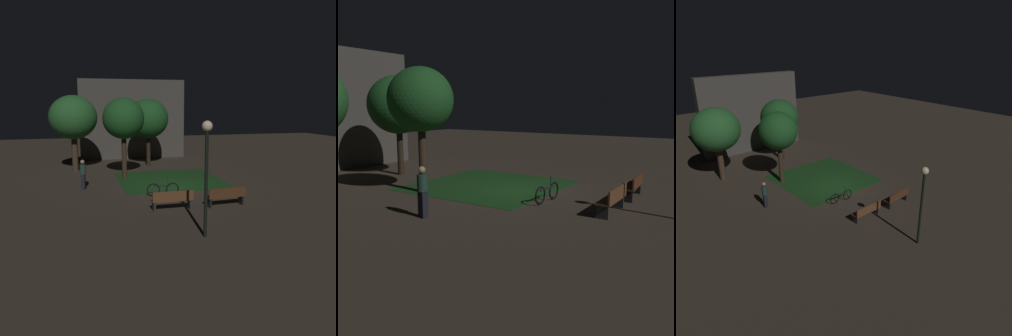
{
  "view_description": "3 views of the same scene",
  "coord_description": "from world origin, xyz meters",
  "views": [
    {
      "loc": [
        -5.07,
        -18.26,
        4.54
      ],
      "look_at": [
        -0.27,
        0.23,
        1.01
      ],
      "focal_mm": 37.31,
      "sensor_mm": 36.0,
      "label": 1
    },
    {
      "loc": [
        -13.15,
        -7.85,
        3.43
      ],
      "look_at": [
        -0.35,
        0.41,
        0.94
      ],
      "focal_mm": 40.96,
      "sensor_mm": 36.0,
      "label": 2
    },
    {
      "loc": [
        -12.12,
        -15.07,
        9.29
      ],
      "look_at": [
        0.61,
        -0.12,
        1.24
      ],
      "focal_mm": 34.08,
      "sensor_mm": 36.0,
      "label": 3
    }
  ],
  "objects": [
    {
      "name": "tree_left_canopy",
      "position": [
        -2.34,
        3.04,
        3.63
      ],
      "size": [
        2.53,
        2.53,
        4.92
      ],
      "color": "#38281C",
      "rests_on": "ground"
    },
    {
      "name": "bench_corner",
      "position": [
        -1.24,
        -4.26,
        0.48
      ],
      "size": [
        1.8,
        0.49,
        0.88
      ],
      "color": "brown",
      "rests_on": "ground"
    },
    {
      "name": "building_wall_backdrop",
      "position": [
        -0.56,
        10.88,
        3.24
      ],
      "size": [
        8.69,
        0.8,
        6.49
      ],
      "primitive_type": "cube",
      "color": "#4C4742",
      "rests_on": "ground"
    },
    {
      "name": "grass_lawn",
      "position": [
        0.21,
        1.65,
        0.01
      ],
      "size": [
        6.04,
        6.06,
        0.01
      ],
      "primitive_type": "cube",
      "color": "#194219",
      "rests_on": "ground"
    },
    {
      "name": "bench_front_left",
      "position": [
        1.25,
        -4.26,
        0.48
      ],
      "size": [
        1.83,
        0.6,
        0.88
      ],
      "color": "#512D19",
      "rests_on": "ground"
    },
    {
      "name": "bicycle",
      "position": [
        -1.07,
        -1.82,
        0.34
      ],
      "size": [
        1.62,
        0.15,
        0.93
      ],
      "color": "black",
      "rests_on": "ground"
    },
    {
      "name": "pedestrian",
      "position": [
        -4.89,
        0.53,
        0.85
      ],
      "size": [
        0.32,
        0.32,
        1.61
      ],
      "color": "black",
      "rests_on": "ground"
    },
    {
      "name": "tree_back_right",
      "position": [
        -0.05,
        6.89,
        3.46
      ],
      "size": [
        2.95,
        2.95,
        4.91
      ],
      "color": "#2D2116",
      "rests_on": "ground"
    },
    {
      "name": "ground_plane",
      "position": [
        0.0,
        0.0,
        0.0
      ],
      "size": [
        60.0,
        60.0,
        0.0
      ],
      "primitive_type": "plane",
      "color": "#3D3328"
    }
  ]
}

